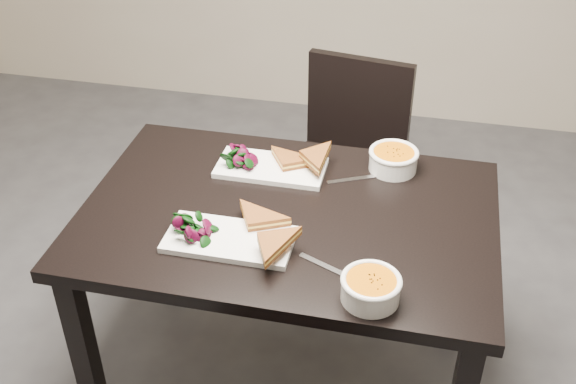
{
  "coord_description": "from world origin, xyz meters",
  "views": [
    {
      "loc": [
        0.3,
        -1.15,
        1.96
      ],
      "look_at": [
        -0.05,
        0.44,
        0.82
      ],
      "focal_mm": 43.69,
      "sensor_mm": 36.0,
      "label": 1
    }
  ],
  "objects_px": {
    "soup_bowl_near": "(371,287)",
    "soup_bowl_far": "(393,159)",
    "chair_far": "(348,154)",
    "plate_far": "(271,168)",
    "table": "(288,238)",
    "plate_near": "(229,239)"
  },
  "relations": [
    {
      "from": "chair_far",
      "to": "plate_near",
      "type": "distance_m",
      "value": 1.01
    },
    {
      "from": "table",
      "to": "plate_far",
      "type": "distance_m",
      "value": 0.25
    },
    {
      "from": "soup_bowl_near",
      "to": "plate_far",
      "type": "bearing_deg",
      "value": 126.19
    },
    {
      "from": "plate_far",
      "to": "soup_bowl_far",
      "type": "bearing_deg",
      "value": 13.2
    },
    {
      "from": "soup_bowl_near",
      "to": "soup_bowl_far",
      "type": "bearing_deg",
      "value": 90.17
    },
    {
      "from": "soup_bowl_near",
      "to": "plate_near",
      "type": "bearing_deg",
      "value": 160.9
    },
    {
      "from": "table",
      "to": "soup_bowl_near",
      "type": "height_order",
      "value": "soup_bowl_near"
    },
    {
      "from": "chair_far",
      "to": "plate_near",
      "type": "bearing_deg",
      "value": -92.86
    },
    {
      "from": "plate_near",
      "to": "table",
      "type": "bearing_deg",
      "value": 53.45
    },
    {
      "from": "table",
      "to": "plate_near",
      "type": "bearing_deg",
      "value": -126.55
    },
    {
      "from": "table",
      "to": "soup_bowl_near",
      "type": "distance_m",
      "value": 0.44
    },
    {
      "from": "plate_far",
      "to": "chair_far",
      "type": "bearing_deg",
      "value": 73.12
    },
    {
      "from": "soup_bowl_near",
      "to": "table",
      "type": "bearing_deg",
      "value": 131.71
    },
    {
      "from": "table",
      "to": "plate_near",
      "type": "distance_m",
      "value": 0.24
    },
    {
      "from": "chair_far",
      "to": "plate_far",
      "type": "bearing_deg",
      "value": -97.79
    },
    {
      "from": "chair_far",
      "to": "soup_bowl_far",
      "type": "relative_size",
      "value": 5.43
    },
    {
      "from": "plate_near",
      "to": "soup_bowl_near",
      "type": "xyz_separation_m",
      "value": [
        0.4,
        -0.14,
        0.03
      ]
    },
    {
      "from": "table",
      "to": "soup_bowl_far",
      "type": "height_order",
      "value": "soup_bowl_far"
    },
    {
      "from": "chair_far",
      "to": "soup_bowl_far",
      "type": "height_order",
      "value": "chair_far"
    },
    {
      "from": "chair_far",
      "to": "soup_bowl_near",
      "type": "distance_m",
      "value": 1.15
    },
    {
      "from": "soup_bowl_near",
      "to": "plate_far",
      "type": "height_order",
      "value": "soup_bowl_near"
    },
    {
      "from": "table",
      "to": "chair_far",
      "type": "height_order",
      "value": "chair_far"
    }
  ]
}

